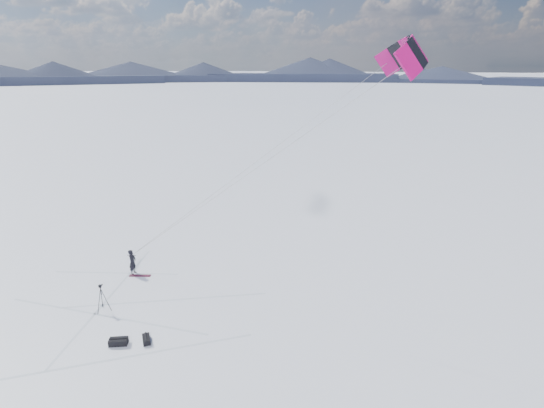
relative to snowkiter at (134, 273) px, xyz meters
The scene contains 9 objects.
ground 4.20m from the snowkiter, 76.18° to the right, with size 1800.00×1800.00×0.00m, color white.
horizon_hills 5.17m from the snowkiter, 76.18° to the right, with size 704.00×704.00×8.00m.
snow_tracks 4.42m from the snowkiter, 95.64° to the right, with size 13.93×10.25×0.01m.
snowkiter is the anchor object (origin of this frame).
snowboard 0.56m from the snowkiter, ahead, with size 1.33×0.25×0.04m, color maroon.
tripod 4.09m from the snowkiter, 67.91° to the right, with size 0.72×0.64×1.56m.
gear_bag_a 6.83m from the snowkiter, 51.25° to the right, with size 0.91×0.76×0.37m.
gear_bag_b 7.02m from the snowkiter, 40.97° to the right, with size 0.73×0.71×0.31m.
power_kite 19.74m from the snowkiter, 19.56° to the left, with size 15.72×8.00×12.43m.
Camera 1 is at (16.36, -11.71, 12.29)m, focal length 26.00 mm.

